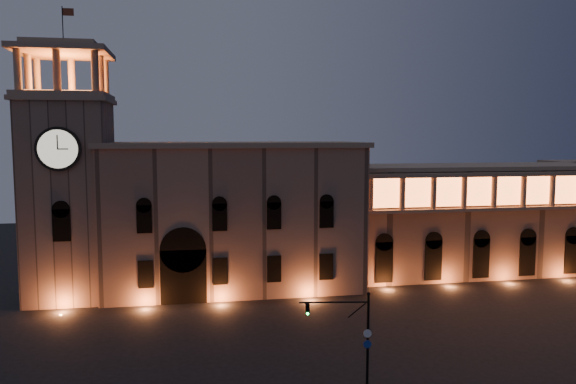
# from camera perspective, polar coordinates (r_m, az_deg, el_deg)

# --- Properties ---
(ground) EXTENTS (160.00, 160.00, 0.00)m
(ground) POSITION_cam_1_polar(r_m,az_deg,el_deg) (49.16, -0.88, -16.20)
(ground) COLOR black
(ground) RESTS_ON ground
(government_building) EXTENTS (30.80, 12.80, 17.60)m
(government_building) POSITION_cam_1_polar(r_m,az_deg,el_deg) (67.82, -5.61, -2.42)
(government_building) COLOR #7C6051
(government_building) RESTS_ON ground
(clock_tower) EXTENTS (9.80, 9.80, 32.40)m
(clock_tower) POSITION_cam_1_polar(r_m,az_deg,el_deg) (67.55, -21.35, 0.37)
(clock_tower) COLOR #7C6051
(clock_tower) RESTS_ON ground
(colonnade_wing) EXTENTS (40.60, 11.50, 14.50)m
(colonnade_wing) POSITION_cam_1_polar(r_m,az_deg,el_deg) (80.10, 19.39, -2.50)
(colonnade_wing) COLOR #785C4C
(colonnade_wing) RESTS_ON ground
(traffic_light) EXTENTS (5.21, 1.09, 7.21)m
(traffic_light) POSITION_cam_1_polar(r_m,az_deg,el_deg) (42.16, 6.89, -14.54)
(traffic_light) COLOR black
(traffic_light) RESTS_ON ground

